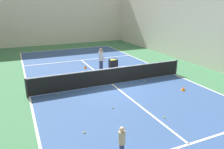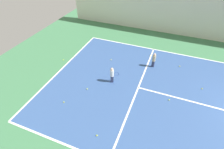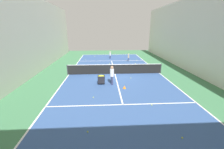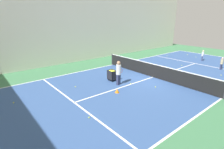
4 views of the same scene
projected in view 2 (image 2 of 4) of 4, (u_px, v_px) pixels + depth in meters
line_baseline_near at (63, 68)px, 12.32m from camera, size 9.68×0.10×0.00m
line_service_near at (138, 88)px, 10.77m from camera, size 9.68×0.10×0.00m
player_near_baseline at (112, 74)px, 10.76m from camera, size 0.38×0.53×1.13m
child_midcourt at (154, 59)px, 12.03m from camera, size 0.25×0.25×1.10m
tennis_ball_0 at (169, 100)px, 9.94m from camera, size 0.07×0.07×0.07m
tennis_ball_2 at (202, 89)px, 10.65m from camera, size 0.07×0.07×0.07m
tennis_ball_4 at (180, 66)px, 12.40m from camera, size 0.07×0.07×0.07m
tennis_ball_6 at (74, 57)px, 13.33m from camera, size 0.07×0.07×0.07m
tennis_ball_10 at (87, 89)px, 10.63m from camera, size 0.07×0.07×0.07m
tennis_ball_12 at (150, 55)px, 13.48m from camera, size 0.07×0.07×0.07m
tennis_ball_13 at (97, 135)px, 8.21m from camera, size 0.07×0.07×0.07m
tennis_ball_16 at (63, 60)px, 13.02m from camera, size 0.07×0.07×0.07m
tennis_ball_19 at (64, 102)px, 9.81m from camera, size 0.07×0.07×0.07m
tennis_ball_20 at (111, 60)px, 13.03m from camera, size 0.07×0.07×0.07m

